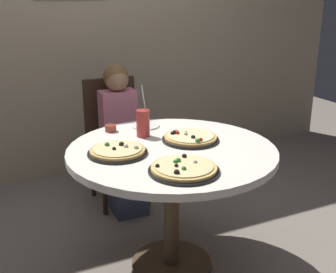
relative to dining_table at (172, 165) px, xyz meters
name	(u,v)px	position (x,y,z in m)	size (l,w,h in m)	color
ground_plane	(172,264)	(0.00, 0.00, -0.65)	(8.00, 8.00, 0.00)	slate
wall_with_window	(84,7)	(0.00, 1.69, 0.81)	(5.20, 0.14, 2.90)	tan
dining_table	(172,165)	(0.00, 0.00, 0.00)	(1.15, 1.15, 0.75)	silver
chair_wooden	(115,134)	(0.00, 1.02, -0.12)	(0.41, 0.41, 0.95)	#382619
diner_child	(122,147)	(0.00, 0.84, -0.16)	(0.26, 0.41, 1.08)	#3F4766
pizza_veggie	(190,138)	(0.15, 0.06, 0.12)	(0.33, 0.33, 0.05)	black
pizza_cheese	(118,151)	(-0.30, 0.04, 0.12)	(0.32, 0.32, 0.05)	black
pizza_pepperoni	(184,169)	(-0.10, -0.33, 0.12)	(0.34, 0.34, 0.05)	black
soda_cup	(143,123)	(-0.07, 0.25, 0.19)	(0.08, 0.08, 0.31)	#B73333
sauce_bowl	(111,128)	(-0.21, 0.43, 0.12)	(0.07, 0.07, 0.04)	brown
plate_small	(145,126)	(0.02, 0.43, 0.11)	(0.18, 0.18, 0.01)	white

